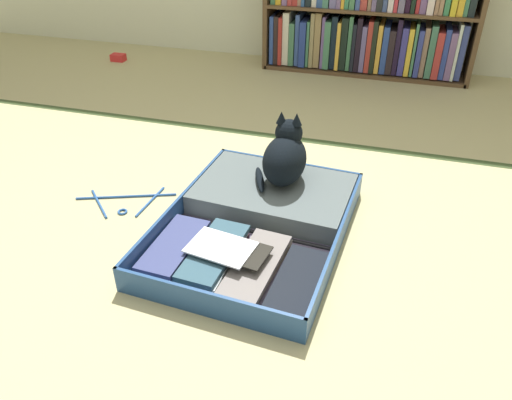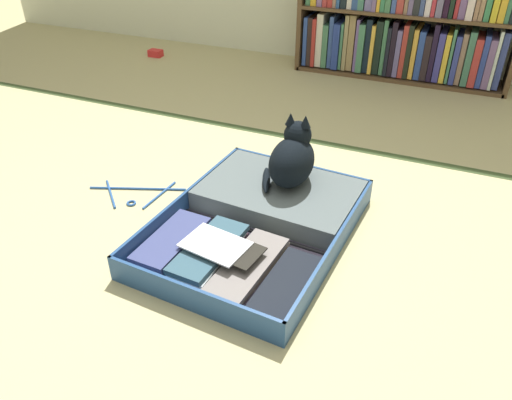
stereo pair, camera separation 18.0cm
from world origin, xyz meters
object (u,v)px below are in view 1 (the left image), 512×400
black_cat (285,157)px  small_red_pouch (118,57)px  open_suitcase (259,218)px  clothes_hanger (125,201)px  bookshelf (368,12)px

black_cat → small_red_pouch: size_ratio=2.84×
open_suitcase → clothes_hanger: (-0.59, 0.01, -0.04)m
bookshelf → black_cat: bookshelf is taller
small_red_pouch → open_suitcase: bearing=-47.2°
open_suitcase → bookshelf: bearing=84.7°
open_suitcase → clothes_hanger: bearing=179.4°
open_suitcase → clothes_hanger: open_suitcase is taller
open_suitcase → small_red_pouch: bearing=132.8°
open_suitcase → clothes_hanger: 0.60m
bookshelf → open_suitcase: (-0.18, -1.97, -0.36)m
clothes_hanger → bookshelf: bearing=68.4°
small_red_pouch → bookshelf: bearing=8.4°
clothes_hanger → small_red_pouch: (-0.99, 1.70, 0.02)m
bookshelf → clothes_hanger: bookshelf is taller
bookshelf → small_red_pouch: 1.82m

